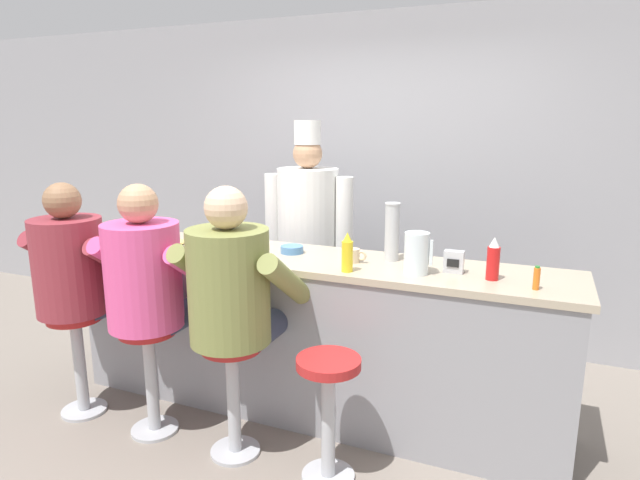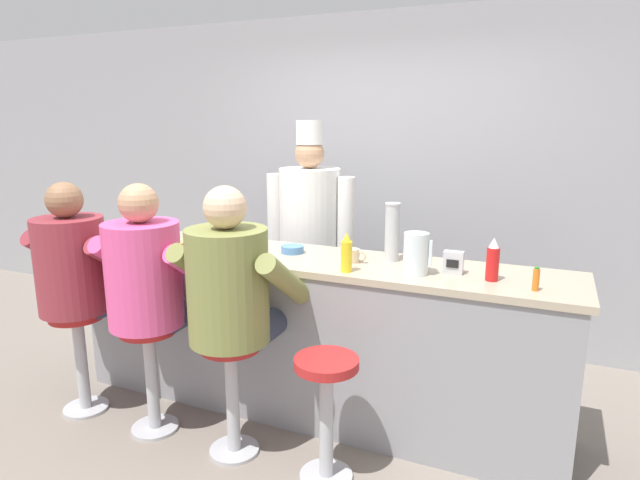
# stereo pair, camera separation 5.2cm
# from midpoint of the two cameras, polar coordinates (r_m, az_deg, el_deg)

# --- Properties ---
(ground_plane) EXTENTS (20.00, 20.00, 0.00)m
(ground_plane) POSITION_cam_midpoint_polar(r_m,az_deg,el_deg) (3.44, -2.98, -19.75)
(ground_plane) COLOR slate
(wall_back) EXTENTS (10.00, 0.06, 2.70)m
(wall_back) POSITION_cam_midpoint_polar(r_m,az_deg,el_deg) (4.59, 6.90, 6.43)
(wall_back) COLOR #99999E
(wall_back) RESTS_ON ground_plane
(diner_counter) EXTENTS (3.16, 0.62, 1.02)m
(diner_counter) POSITION_cam_midpoint_polar(r_m,az_deg,el_deg) (3.45, -0.75, -10.02)
(diner_counter) COLOR gray
(diner_counter) RESTS_ON ground_plane
(ketchup_bottle_red) EXTENTS (0.07, 0.07, 0.23)m
(ketchup_bottle_red) POSITION_cam_midpoint_polar(r_m,az_deg,el_deg) (2.93, 18.43, -2.11)
(ketchup_bottle_red) COLOR red
(ketchup_bottle_red) RESTS_ON diner_counter
(mustard_bottle_yellow) EXTENTS (0.06, 0.06, 0.22)m
(mustard_bottle_yellow) POSITION_cam_midpoint_polar(r_m,az_deg,el_deg) (2.95, 3.35, -1.45)
(mustard_bottle_yellow) COLOR yellow
(mustard_bottle_yellow) RESTS_ON diner_counter
(hot_sauce_bottle_orange) EXTENTS (0.03, 0.03, 0.12)m
(hot_sauce_bottle_orange) POSITION_cam_midpoint_polar(r_m,az_deg,el_deg) (2.84, 22.53, -3.90)
(hot_sauce_bottle_orange) COLOR orange
(hot_sauce_bottle_orange) RESTS_ON diner_counter
(water_pitcher_clear) EXTENTS (0.16, 0.14, 0.23)m
(water_pitcher_clear) POSITION_cam_midpoint_polar(r_m,az_deg,el_deg) (2.94, 10.71, -1.44)
(water_pitcher_clear) COLOR silver
(water_pitcher_clear) RESTS_ON diner_counter
(breakfast_plate) EXTENTS (0.28, 0.28, 0.05)m
(breakfast_plate) POSITION_cam_midpoint_polar(r_m,az_deg,el_deg) (3.67, -14.39, -0.42)
(breakfast_plate) COLOR white
(breakfast_plate) RESTS_ON diner_counter
(cereal_bowl) EXTENTS (0.14, 0.14, 0.05)m
(cereal_bowl) POSITION_cam_midpoint_polar(r_m,az_deg,el_deg) (3.38, -2.52, -0.99)
(cereal_bowl) COLOR #4C7FB7
(cereal_bowl) RESTS_ON diner_counter
(coffee_mug_blue) EXTENTS (0.12, 0.08, 0.08)m
(coffee_mug_blue) POSITION_cam_midpoint_polar(r_m,az_deg,el_deg) (3.81, -17.18, 0.30)
(coffee_mug_blue) COLOR #4C7AB2
(coffee_mug_blue) RESTS_ON diner_counter
(coffee_mug_tan) EXTENTS (0.13, 0.09, 0.08)m
(coffee_mug_tan) POSITION_cam_midpoint_polar(r_m,az_deg,el_deg) (3.16, 4.02, -1.67)
(coffee_mug_tan) COLOR beige
(coffee_mug_tan) RESTS_ON diner_counter
(cup_stack_steel) EXTENTS (0.09, 0.09, 0.35)m
(cup_stack_steel) POSITION_cam_midpoint_polar(r_m,az_deg,el_deg) (3.19, 8.17, 0.85)
(cup_stack_steel) COLOR #B7BABF
(cup_stack_steel) RESTS_ON diner_counter
(napkin_dispenser_chrome) EXTENTS (0.11, 0.06, 0.12)m
(napkin_dispenser_chrome) POSITION_cam_midpoint_polar(r_m,az_deg,el_deg) (3.02, 14.53, -2.32)
(napkin_dispenser_chrome) COLOR silver
(napkin_dispenser_chrome) RESTS_ON diner_counter
(diner_seated_maroon) EXTENTS (0.63, 0.63, 1.49)m
(diner_seated_maroon) POSITION_cam_midpoint_polar(r_m,az_deg,el_deg) (3.64, -24.15, -2.99)
(diner_seated_maroon) COLOR #B2B5BA
(diner_seated_maroon) RESTS_ON ground_plane
(diner_seated_pink) EXTENTS (0.65, 0.64, 1.50)m
(diner_seated_pink) POSITION_cam_midpoint_polar(r_m,az_deg,el_deg) (3.25, -17.36, -4.09)
(diner_seated_pink) COLOR #B2B5BA
(diner_seated_pink) RESTS_ON ground_plane
(diner_seated_olive) EXTENTS (0.66, 0.65, 1.52)m
(diner_seated_olive) POSITION_cam_midpoint_polar(r_m,az_deg,el_deg) (2.92, -8.84, -5.42)
(diner_seated_olive) COLOR #B2B5BA
(diner_seated_olive) RESTS_ON ground_plane
(empty_stool_round) EXTENTS (0.33, 0.33, 0.68)m
(empty_stool_round) POSITION_cam_midpoint_polar(r_m,az_deg,el_deg) (2.84, 1.22, -16.62)
(empty_stool_round) COLOR #B2B5BA
(empty_stool_round) RESTS_ON ground_plane
(cook_in_whites_near) EXTENTS (0.72, 0.46, 1.84)m
(cook_in_whites_near) POSITION_cam_midpoint_polar(r_m,az_deg,el_deg) (4.09, -0.72, 0.96)
(cook_in_whites_near) COLOR #232328
(cook_in_whites_near) RESTS_ON ground_plane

